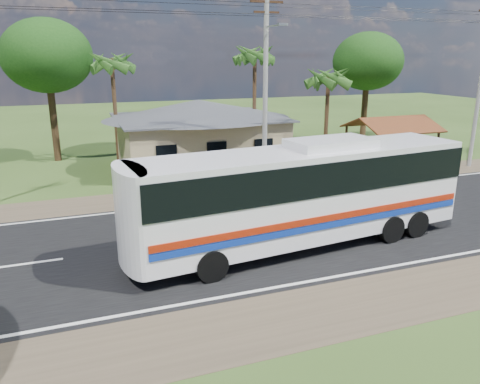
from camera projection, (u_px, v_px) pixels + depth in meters
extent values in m
plane|color=#2D491A|center=(259.00, 233.00, 19.67)|extent=(120.00, 120.00, 0.00)
cube|color=black|center=(259.00, 232.00, 19.67)|extent=(120.00, 10.00, 0.02)
cube|color=brown|center=(213.00, 192.00, 25.52)|extent=(120.00, 3.00, 0.01)
cube|color=brown|center=(342.00, 308.00, 13.81)|extent=(120.00, 3.00, 0.01)
cube|color=silver|center=(224.00, 201.00, 23.90)|extent=(120.00, 0.15, 0.01)
cube|color=silver|center=(313.00, 281.00, 15.43)|extent=(120.00, 0.15, 0.01)
cube|color=silver|center=(259.00, 232.00, 19.66)|extent=(120.00, 0.15, 0.01)
cube|color=tan|center=(199.00, 142.00, 31.26)|extent=(10.00, 8.00, 3.20)
cube|color=#4C4F54|center=(198.00, 117.00, 30.80)|extent=(10.60, 8.60, 0.10)
pyramid|color=#4C4F54|center=(198.00, 100.00, 30.48)|extent=(12.40, 10.00, 1.20)
cube|color=black|center=(167.00, 155.00, 26.62)|extent=(1.20, 0.08, 1.20)
cube|color=black|center=(217.00, 152.00, 27.61)|extent=(1.20, 0.08, 1.20)
cube|color=black|center=(263.00, 148.00, 28.61)|extent=(1.20, 0.08, 1.20)
cylinder|color=#3A2115|center=(378.00, 154.00, 28.89)|extent=(0.16, 0.16, 2.60)
cylinder|color=#3A2115|center=(346.00, 144.00, 32.13)|extent=(0.16, 0.16, 2.60)
cylinder|color=#3A2115|center=(437.00, 149.00, 30.41)|extent=(0.16, 0.16, 2.60)
cylinder|color=#3A2115|center=(401.00, 140.00, 33.65)|extent=(0.16, 0.16, 2.60)
cube|color=brown|center=(403.00, 125.00, 29.83)|extent=(5.20, 2.28, 0.90)
cube|color=brown|center=(382.00, 121.00, 31.81)|extent=(5.20, 2.28, 0.90)
cube|color=#3A2115|center=(393.00, 117.00, 30.72)|extent=(5.20, 0.12, 0.12)
cube|color=#9E9E99|center=(405.00, 170.00, 28.56)|extent=(7.00, 0.30, 0.90)
cylinder|color=#9E9E99|center=(265.00, 88.00, 24.97)|extent=(0.26, 0.26, 11.00)
cube|color=#3A2115|center=(267.00, 2.00, 23.77)|extent=(1.80, 0.12, 0.12)
cube|color=#3A2115|center=(267.00, 12.00, 23.91)|extent=(1.40, 0.10, 0.10)
cylinder|color=gray|center=(274.00, 25.00, 23.20)|extent=(0.08, 2.00, 0.08)
cube|color=gray|center=(283.00, 24.00, 22.30)|extent=(0.50, 0.18, 0.12)
cylinder|color=black|center=(104.00, 0.00, 21.17)|extent=(16.00, 0.02, 0.02)
cylinder|color=black|center=(389.00, 11.00, 26.31)|extent=(15.00, 0.02, 0.02)
cylinder|color=#47301E|center=(326.00, 119.00, 31.88)|extent=(0.28, 0.28, 6.00)
cylinder|color=#47301E|center=(254.00, 104.00, 34.57)|extent=(0.28, 0.28, 7.50)
cylinder|color=#47301E|center=(115.00, 112.00, 31.77)|extent=(0.28, 0.28, 7.00)
cylinder|color=#47301E|center=(54.00, 118.00, 32.40)|extent=(0.50, 0.50, 5.95)
ellipsoid|color=#153C10|center=(47.00, 56.00, 31.22)|extent=(6.00, 6.00, 4.92)
cylinder|color=#47301E|center=(364.00, 110.00, 38.60)|extent=(0.50, 0.50, 5.60)
ellipsoid|color=#153C10|center=(368.00, 61.00, 37.50)|extent=(5.60, 5.60, 4.59)
cube|color=white|center=(305.00, 193.00, 17.81)|extent=(13.43, 4.07, 3.31)
cube|color=black|center=(306.00, 171.00, 17.58)|extent=(13.50, 4.14, 1.21)
cube|color=black|center=(131.00, 205.00, 14.91)|extent=(0.39, 2.54, 1.98)
cube|color=#951E09|center=(326.00, 219.00, 16.78)|extent=(12.94, 1.35, 0.24)
cube|color=navy|center=(325.00, 226.00, 16.85)|extent=(12.94, 1.35, 0.24)
cube|color=white|center=(331.00, 143.00, 17.77)|extent=(3.47, 2.09, 0.33)
cylinder|color=black|center=(211.00, 266.00, 15.32)|extent=(1.14, 0.49, 1.10)
cylinder|color=black|center=(185.00, 239.00, 17.51)|extent=(1.14, 0.49, 1.10)
cylinder|color=black|center=(391.00, 229.00, 18.56)|extent=(1.14, 0.49, 1.10)
cylinder|color=black|center=(350.00, 211.00, 20.74)|extent=(1.14, 0.49, 1.10)
cylinder|color=black|center=(415.00, 224.00, 19.11)|extent=(1.14, 0.49, 1.10)
cylinder|color=black|center=(373.00, 207.00, 21.30)|extent=(1.14, 0.49, 1.10)
imported|color=black|center=(227.00, 185.00, 25.00)|extent=(1.97, 0.80, 1.01)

